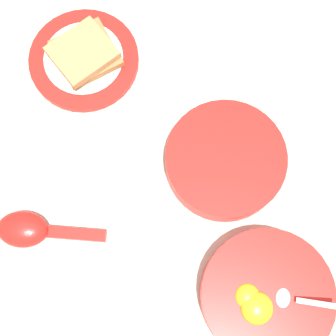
{
  "coord_description": "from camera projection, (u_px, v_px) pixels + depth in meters",
  "views": [
    {
      "loc": [
        -0.22,
        -0.07,
        0.67
      ],
      "look_at": [
        -0.06,
        -0.04,
        0.02
      ],
      "focal_mm": 50.0,
      "sensor_mm": 36.0,
      "label": 1
    }
  ],
  "objects": [
    {
      "name": "ground_plane",
      "position": [
        149.0,
        129.0,
        0.71
      ],
      "size": [
        3.0,
        3.0,
        0.0
      ],
      "primitive_type": "plane",
      "color": "beige"
    },
    {
      "name": "egg_bowl",
      "position": [
        266.0,
        296.0,
        0.62
      ],
      "size": [
        0.18,
        0.18,
        0.08
      ],
      "color": "red",
      "rests_on": "ground_plane"
    },
    {
      "name": "toast_plate",
      "position": [
        84.0,
        60.0,
        0.73
      ],
      "size": [
        0.17,
        0.17,
        0.01
      ],
      "color": "red",
      "rests_on": "ground_plane"
    },
    {
      "name": "toast_sandwich",
      "position": [
        84.0,
        53.0,
        0.71
      ],
      "size": [
        0.13,
        0.12,
        0.03
      ],
      "color": "#9E7042",
      "rests_on": "toast_plate"
    },
    {
      "name": "soup_spoon",
      "position": [
        31.0,
        230.0,
        0.65
      ],
      "size": [
        0.06,
        0.15,
        0.03
      ],
      "color": "red",
      "rests_on": "ground_plane"
    },
    {
      "name": "congee_bowl",
      "position": [
        225.0,
        160.0,
        0.67
      ],
      "size": [
        0.17,
        0.17,
        0.04
      ],
      "color": "red",
      "rests_on": "ground_plane"
    }
  ]
}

